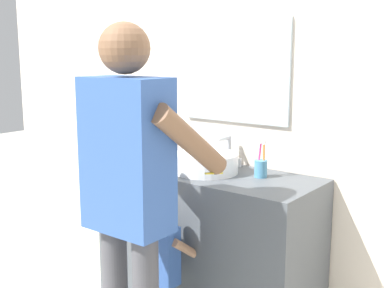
{
  "coord_description": "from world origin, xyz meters",
  "views": [
    {
      "loc": [
        1.64,
        -1.97,
        1.57
      ],
      "look_at": [
        0.0,
        0.15,
        1.07
      ],
      "focal_mm": 47.15,
      "sensor_mm": 36.0,
      "label": 1
    }
  ],
  "objects_px": {
    "child_toddler": "(163,263)",
    "adult_parent": "(130,178)",
    "soap_bottle": "(167,154)",
    "toothbrush_cup": "(261,167)"
  },
  "relations": [
    {
      "from": "child_toddler",
      "to": "adult_parent",
      "type": "distance_m",
      "value": 0.64
    },
    {
      "from": "adult_parent",
      "to": "soap_bottle",
      "type": "bearing_deg",
      "value": 119.23
    },
    {
      "from": "toothbrush_cup",
      "to": "soap_bottle",
      "type": "relative_size",
      "value": 1.25
    },
    {
      "from": "soap_bottle",
      "to": "adult_parent",
      "type": "bearing_deg",
      "value": -60.77
    },
    {
      "from": "toothbrush_cup",
      "to": "adult_parent",
      "type": "xyz_separation_m",
      "value": [
        -0.2,
        -0.8,
        0.07
      ]
    },
    {
      "from": "soap_bottle",
      "to": "adult_parent",
      "type": "relative_size",
      "value": 0.1
    },
    {
      "from": "toothbrush_cup",
      "to": "child_toddler",
      "type": "height_order",
      "value": "toothbrush_cup"
    },
    {
      "from": "toothbrush_cup",
      "to": "adult_parent",
      "type": "bearing_deg",
      "value": -104.09
    },
    {
      "from": "soap_bottle",
      "to": "child_toddler",
      "type": "relative_size",
      "value": 0.21
    },
    {
      "from": "soap_bottle",
      "to": "adult_parent",
      "type": "distance_m",
      "value": 0.82
    }
  ]
}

